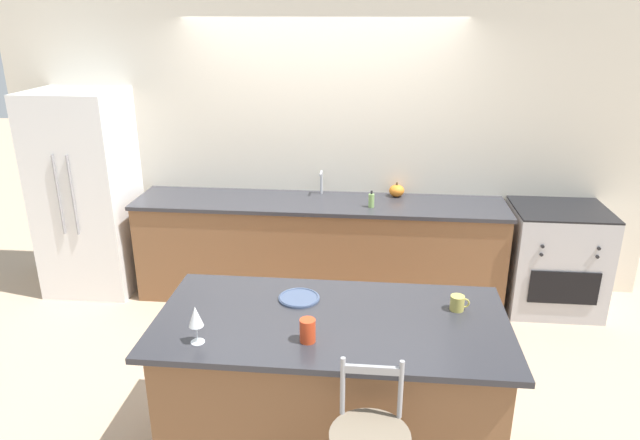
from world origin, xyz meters
TOP-DOWN VIEW (x-y plane):
  - ground_plane at (0.00, 0.00)m, footprint 18.00×18.00m
  - wall_back at (0.00, 0.72)m, footprint 6.00×0.07m
  - back_counter at (0.00, 0.39)m, footprint 3.35×0.70m
  - sink_faucet at (0.00, 0.59)m, footprint 0.02×0.13m
  - kitchen_island at (0.28, -1.70)m, footprint 1.97×0.97m
  - refrigerator at (-2.17, 0.35)m, footprint 0.80×0.73m
  - oven_range at (2.11, 0.35)m, footprint 0.80×0.71m
  - dinner_plate at (0.07, -1.49)m, footprint 0.25×0.25m
  - wine_glass at (-0.39, -2.01)m, footprint 0.08×0.08m
  - coffee_mug at (0.99, -1.53)m, footprint 0.11×0.08m
  - tumbler_cup at (0.17, -1.94)m, footprint 0.08×0.08m
  - pumpkin_decoration at (0.70, 0.59)m, footprint 0.14×0.14m
  - soap_bottle at (0.47, 0.25)m, footprint 0.05×0.05m

SIDE VIEW (x-z plane):
  - ground_plane at x=0.00m, z-range 0.00..0.00m
  - back_counter at x=0.00m, z-range 0.00..0.93m
  - kitchen_island at x=0.28m, z-range 0.00..0.93m
  - oven_range at x=2.11m, z-range 0.00..0.94m
  - dinner_plate at x=0.07m, z-range 0.93..0.95m
  - refrigerator at x=-2.17m, z-range 0.00..1.89m
  - coffee_mug at x=0.99m, z-range 0.93..1.02m
  - pumpkin_decoration at x=0.70m, z-range 0.92..1.05m
  - soap_bottle at x=0.47m, z-range 0.92..1.07m
  - tumbler_cup at x=0.17m, z-range 0.93..1.06m
  - sink_faucet at x=0.00m, z-range 0.96..1.18m
  - wine_glass at x=-0.39m, z-range 0.97..1.18m
  - wall_back at x=0.00m, z-range 0.00..2.70m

